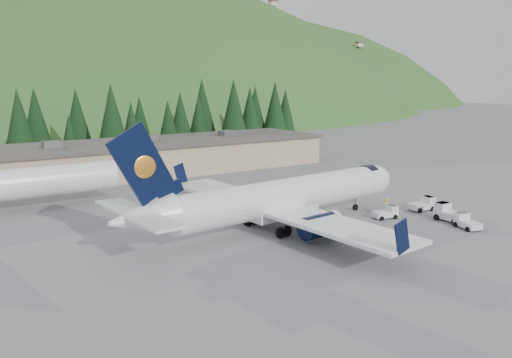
% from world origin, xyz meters
% --- Properties ---
extents(ground, '(600.00, 600.00, 0.00)m').
position_xyz_m(ground, '(0.00, 0.00, 0.00)').
color(ground, slate).
extents(airliner, '(34.96, 32.82, 11.60)m').
position_xyz_m(airliner, '(-1.02, -0.08, 3.09)').
color(airliner, white).
rests_on(airliner, ground).
extents(baggage_tug_a, '(2.85, 2.05, 1.40)m').
position_xyz_m(baggage_tug_a, '(10.91, -3.56, 0.63)').
color(baggage_tug_a, silver).
rests_on(baggage_tug_a, ground).
extents(baggage_tug_b, '(3.13, 2.12, 1.58)m').
position_xyz_m(baggage_tug_b, '(17.09, -3.54, 0.71)').
color(baggage_tug_b, silver).
rests_on(baggage_tug_b, ground).
extents(baggage_tug_c, '(2.29, 3.04, 1.47)m').
position_xyz_m(baggage_tug_c, '(14.72, -10.64, 0.66)').
color(baggage_tug_c, silver).
rests_on(baggage_tug_c, ground).
extents(terminal_building, '(71.00, 17.00, 6.10)m').
position_xyz_m(terminal_building, '(-5.01, 38.00, 2.62)').
color(terminal_building, tan).
rests_on(terminal_building, ground).
extents(baggage_tug_d, '(2.17, 3.48, 1.83)m').
position_xyz_m(baggage_tug_d, '(15.67, -7.91, 0.82)').
color(baggage_tug_d, silver).
rests_on(baggage_tug_d, ground).
extents(ramp_worker, '(0.79, 0.70, 1.81)m').
position_xyz_m(ramp_worker, '(12.12, -2.37, 0.90)').
color(ramp_worker, yellow).
rests_on(ramp_worker, ground).
extents(tree_line, '(112.79, 19.08, 14.34)m').
position_xyz_m(tree_line, '(-1.30, 61.45, 7.58)').
color(tree_line, black).
rests_on(tree_line, ground).
extents(hills, '(614.00, 330.00, 300.00)m').
position_xyz_m(hills, '(53.34, 207.38, -82.80)').
color(hills, '#354F1F').
rests_on(hills, ground).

